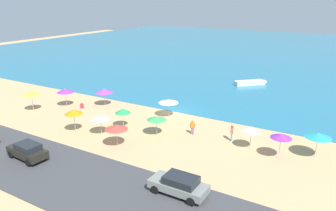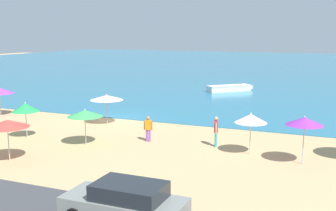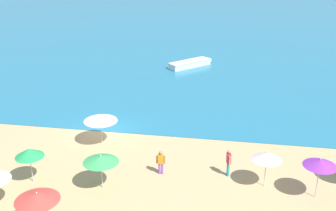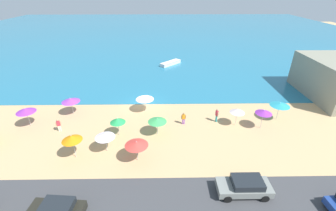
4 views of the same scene
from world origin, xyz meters
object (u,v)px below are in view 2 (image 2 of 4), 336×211
at_px(beach_umbrella_10, 25,108).
at_px(skiff_nearshore, 229,88).
at_px(beach_umbrella_7, 85,113).
at_px(bather_0, 216,130).
at_px(parked_car_2, 126,202).
at_px(bather_1, 148,127).
at_px(beach_umbrella_9, 7,124).
at_px(beach_umbrella_2, 251,118).
at_px(beach_umbrella_5, 107,98).
at_px(beach_umbrella_3, 305,121).

relative_size(beach_umbrella_10, skiff_nearshore, 0.49).
bearing_deg(beach_umbrella_10, beach_umbrella_7, 0.71).
xyz_separation_m(bather_0, parked_car_2, (-0.02, -10.96, -0.17)).
xyz_separation_m(bather_0, bather_1, (-4.13, -0.49, -0.12)).
relative_size(beach_umbrella_9, parked_car_2, 0.52).
height_order(beach_umbrella_10, bather_0, beach_umbrella_10).
distance_m(beach_umbrella_2, beach_umbrella_9, 12.76).
height_order(bather_1, parked_car_2, bather_1).
height_order(beach_umbrella_5, beach_umbrella_9, beach_umbrella_9).
distance_m(beach_umbrella_7, bather_1, 3.88).
distance_m(beach_umbrella_5, beach_umbrella_10, 6.06).
height_order(beach_umbrella_5, skiff_nearshore, beach_umbrella_5).
height_order(beach_umbrella_9, bather_1, beach_umbrella_9).
relative_size(beach_umbrella_3, skiff_nearshore, 0.54).
height_order(beach_umbrella_10, parked_car_2, beach_umbrella_10).
relative_size(beach_umbrella_5, bather_1, 1.51).
distance_m(beach_umbrella_3, beach_umbrella_10, 16.64).
height_order(beach_umbrella_3, beach_umbrella_7, beach_umbrella_3).
distance_m(beach_umbrella_5, bather_1, 6.02).
relative_size(beach_umbrella_3, bather_0, 1.40).
distance_m(beach_umbrella_3, beach_umbrella_9, 15.05).
relative_size(parked_car_2, skiff_nearshore, 0.93).
relative_size(beach_umbrella_7, bather_0, 1.21).
bearing_deg(beach_umbrella_7, parked_car_2, -49.23).
distance_m(beach_umbrella_9, bather_0, 11.42).
xyz_separation_m(beach_umbrella_9, skiff_nearshore, (4.02, 29.48, -1.59)).
bearing_deg(bather_1, beach_umbrella_2, -3.07).
relative_size(beach_umbrella_9, bather_1, 1.43).
distance_m(beach_umbrella_2, bather_0, 2.53).
bearing_deg(skiff_nearshore, parked_car_2, -81.45).
xyz_separation_m(beach_umbrella_9, bather_0, (9.09, 6.84, -0.98)).
relative_size(bather_1, parked_car_2, 0.37).
bearing_deg(skiff_nearshore, beach_umbrella_3, -67.38).
xyz_separation_m(beach_umbrella_5, parked_car_2, (9.00, -13.80, -1.11)).
xyz_separation_m(beach_umbrella_3, beach_umbrella_7, (-12.23, -1.06, -0.33)).
relative_size(beach_umbrella_2, beach_umbrella_7, 1.07).
relative_size(bather_0, bather_1, 1.13).
bearing_deg(beach_umbrella_2, beach_umbrella_10, -172.53).
bearing_deg(bather_0, beach_umbrella_10, -167.20).
bearing_deg(bather_1, beach_umbrella_10, -164.00).
xyz_separation_m(beach_umbrella_7, parked_car_2, (7.22, -8.38, -1.06)).
bearing_deg(beach_umbrella_3, beach_umbrella_7, -175.03).
bearing_deg(parked_car_2, beach_umbrella_5, 123.11).
distance_m(beach_umbrella_3, bather_0, 5.36).
relative_size(bather_0, parked_car_2, 0.41).
bearing_deg(beach_umbrella_5, beach_umbrella_3, -17.29).
bearing_deg(beach_umbrella_5, bather_1, -34.29).
xyz_separation_m(beach_umbrella_7, bather_1, (3.11, 2.09, -1.01)).
bearing_deg(beach_umbrella_9, skiff_nearshore, 82.24).
xyz_separation_m(beach_umbrella_10, bather_1, (7.48, 2.14, -1.07)).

